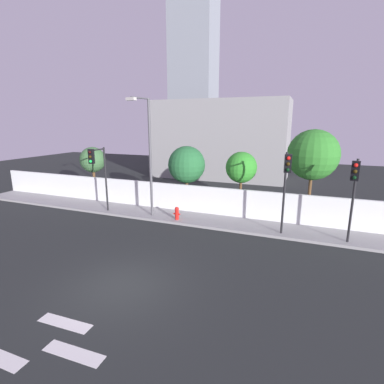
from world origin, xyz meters
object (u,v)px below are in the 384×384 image
(traffic_light_center, at_px, (98,166))
(traffic_light_right, at_px, (354,184))
(roadside_tree_leftmost, at_px, (93,160))
(roadside_tree_rightmost, at_px, (313,155))
(roadside_tree_midright, at_px, (241,168))
(traffic_light_left, at_px, (286,177))
(roadside_tree_midleft, at_px, (187,165))
(street_lamp_curbside, at_px, (148,150))
(fire_hydrant, at_px, (177,213))

(traffic_light_center, xyz_separation_m, traffic_light_right, (14.53, 0.24, -0.09))
(roadside_tree_leftmost, distance_m, roadside_tree_rightmost, 16.23)
(traffic_light_right, bearing_deg, roadside_tree_midright, 150.51)
(traffic_light_left, bearing_deg, traffic_light_center, -178.86)
(roadside_tree_leftmost, xyz_separation_m, roadside_tree_midright, (11.97, 0.00, 0.06))
(roadside_tree_midright, bearing_deg, roadside_tree_midleft, -180.00)
(roadside_tree_midleft, bearing_deg, traffic_light_left, -26.67)
(traffic_light_right, height_order, street_lamp_curbside, street_lamp_curbside)
(traffic_light_left, xyz_separation_m, street_lamp_curbside, (-8.24, 0.57, 1.03))
(street_lamp_curbside, relative_size, roadside_tree_leftmost, 1.76)
(traffic_light_left, bearing_deg, fire_hydrant, 174.84)
(street_lamp_curbside, height_order, roadside_tree_leftmost, street_lamp_curbside)
(roadside_tree_midright, height_order, roadside_tree_rightmost, roadside_tree_rightmost)
(roadside_tree_midright, bearing_deg, traffic_light_left, -48.71)
(traffic_light_right, height_order, roadside_tree_leftmost, traffic_light_right)
(traffic_light_right, xyz_separation_m, street_lamp_curbside, (-11.29, 0.55, 1.17))
(fire_hydrant, height_order, roadside_tree_midright, roadside_tree_midright)
(traffic_light_left, xyz_separation_m, traffic_light_right, (3.05, 0.01, -0.13))
(traffic_light_left, bearing_deg, roadside_tree_leftmost, 167.02)
(traffic_light_center, bearing_deg, roadside_tree_leftmost, 133.72)
(traffic_light_center, bearing_deg, traffic_light_right, 0.96)
(roadside_tree_midleft, xyz_separation_m, roadside_tree_rightmost, (8.08, 0.00, 1.01))
(traffic_light_center, distance_m, fire_hydrant, 5.87)
(fire_hydrant, distance_m, roadside_tree_midright, 5.10)
(roadside_tree_leftmost, bearing_deg, traffic_light_center, -46.28)
(traffic_light_center, height_order, roadside_tree_midright, traffic_light_center)
(traffic_light_center, bearing_deg, roadside_tree_midleft, 38.77)
(traffic_light_center, bearing_deg, street_lamp_curbside, 13.78)
(traffic_light_center, distance_m, roadside_tree_midright, 9.21)
(fire_hydrant, relative_size, roadside_tree_rightmost, 0.14)
(street_lamp_curbside, distance_m, roadside_tree_midleft, 3.43)
(fire_hydrant, distance_m, roadside_tree_midleft, 3.91)
(traffic_light_left, height_order, roadside_tree_midleft, traffic_light_left)
(roadside_tree_midright, distance_m, roadside_tree_rightmost, 4.35)
(traffic_light_right, distance_m, roadside_tree_midright, 7.00)
(roadside_tree_leftmost, bearing_deg, roadside_tree_midright, 0.00)
(traffic_light_right, xyz_separation_m, fire_hydrant, (-9.40, 0.56, -2.66))
(traffic_light_left, distance_m, roadside_tree_midleft, 7.71)
(traffic_light_right, bearing_deg, traffic_light_center, -179.04)
(roadside_tree_leftmost, distance_m, roadside_tree_midleft, 8.12)
(traffic_light_left, relative_size, roadside_tree_midleft, 0.99)
(traffic_light_left, xyz_separation_m, traffic_light_center, (-11.48, -0.23, -0.05))
(fire_hydrant, bearing_deg, traffic_light_right, -3.40)
(traffic_light_right, relative_size, street_lamp_curbside, 0.58)
(traffic_light_left, bearing_deg, roadside_tree_rightmost, 70.94)
(roadside_tree_midleft, height_order, roadside_tree_rightmost, roadside_tree_rightmost)
(roadside_tree_leftmost, height_order, roadside_tree_midleft, roadside_tree_midleft)
(street_lamp_curbside, distance_m, roadside_tree_rightmost, 9.87)
(traffic_light_left, height_order, roadside_tree_rightmost, roadside_tree_rightmost)
(traffic_light_right, relative_size, roadside_tree_midleft, 0.94)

